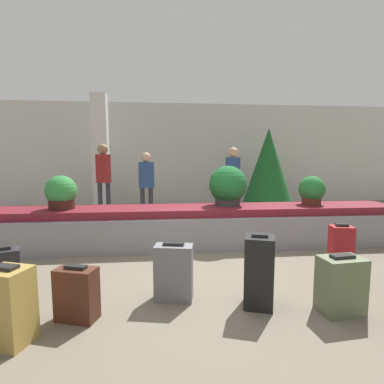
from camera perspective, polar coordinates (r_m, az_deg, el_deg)
ground_plane at (r=3.79m, az=2.35°, el=-16.43°), size 18.00×18.00×0.00m
back_wall at (r=9.75m, az=-2.84°, el=7.23°), size 18.00×0.06×3.20m
carousel at (r=5.11m, az=0.00°, el=-6.60°), size 7.32×0.93×0.66m
pillar at (r=8.65m, az=-17.00°, el=7.05°), size 0.41×0.41×3.20m
suitcase_0 at (r=3.23m, az=-3.49°, el=-15.00°), size 0.42×0.28×0.61m
suitcase_1 at (r=3.14m, az=12.64°, el=-14.55°), size 0.36×0.36×0.74m
suitcase_2 at (r=3.07m, az=-21.09°, el=-17.64°), size 0.41×0.30×0.51m
suitcase_3 at (r=2.92m, az=-31.54°, el=-18.03°), size 0.40×0.37×0.65m
suitcase_4 at (r=3.95m, az=26.42°, el=-10.77°), size 0.27×0.22×0.73m
suitcase_5 at (r=3.31m, az=26.48°, el=-15.56°), size 0.42×0.31×0.57m
suitcase_6 at (r=3.42m, az=-32.44°, el=-14.37°), size 0.38×0.29×0.66m
potted_plant_0 at (r=5.67m, az=21.85°, el=0.26°), size 0.46×0.46×0.50m
potted_plant_1 at (r=5.23m, az=-23.66°, el=-0.19°), size 0.49×0.49×0.54m
potted_plant_2 at (r=5.19m, az=6.84°, el=1.08°), size 0.65×0.65×0.69m
traveler_0 at (r=7.20m, az=-8.68°, el=2.25°), size 0.37×0.30×1.61m
traveler_1 at (r=7.41m, az=7.77°, el=3.10°), size 0.33×0.24×1.73m
traveler_2 at (r=7.66m, az=-16.52°, el=3.47°), size 0.37×0.31×1.82m
decorated_tree at (r=8.85m, az=14.27°, el=4.84°), size 1.39×1.39×2.32m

